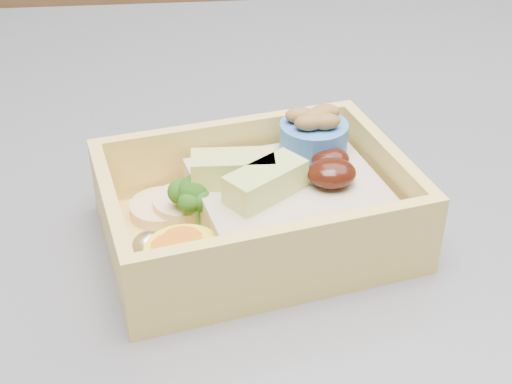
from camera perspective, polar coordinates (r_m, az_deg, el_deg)
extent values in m
cube|color=brown|center=(1.77, 1.02, 9.66)|extent=(3.20, 0.60, 0.90)
cube|color=#E6C45F|center=(0.40, 0.00, -3.35)|extent=(0.18, 0.15, 0.01)
cube|color=#E6C45F|center=(0.43, -2.30, 3.32)|extent=(0.16, 0.04, 0.04)
cube|color=#E6C45F|center=(0.34, 2.88, -5.41)|extent=(0.16, 0.04, 0.04)
cube|color=#E6C45F|center=(0.41, 10.27, 1.33)|extent=(0.03, 0.10, 0.04)
cube|color=#E6C45F|center=(0.37, -11.38, -2.63)|extent=(0.03, 0.10, 0.04)
cube|color=tan|center=(0.40, 2.73, -0.92)|extent=(0.12, 0.11, 0.03)
ellipsoid|color=black|center=(0.39, 6.06, 1.51)|extent=(0.03, 0.03, 0.01)
ellipsoid|color=black|center=(0.40, 5.96, 2.64)|extent=(0.03, 0.02, 0.01)
cube|color=#BFD36E|center=(0.37, 0.78, 0.81)|extent=(0.05, 0.04, 0.02)
cube|color=#BFD36E|center=(0.39, -1.86, 1.86)|extent=(0.05, 0.02, 0.02)
cylinder|color=#6FB05F|center=(0.40, -4.91, -1.90)|extent=(0.01, 0.01, 0.01)
sphere|color=#255814|center=(0.39, -5.02, 0.06)|extent=(0.02, 0.02, 0.02)
sphere|color=#255814|center=(0.39, -4.12, 0.29)|extent=(0.01, 0.01, 0.01)
sphere|color=#255814|center=(0.39, -6.07, 0.02)|extent=(0.01, 0.01, 0.01)
sphere|color=#255814|center=(0.38, -4.39, -0.70)|extent=(0.01, 0.01, 0.01)
sphere|color=#255814|center=(0.38, -5.33, -0.79)|extent=(0.01, 0.01, 0.01)
sphere|color=#255814|center=(0.39, -5.29, 0.34)|extent=(0.01, 0.01, 0.01)
cylinder|color=yellow|center=(0.36, -5.74, -5.55)|extent=(0.04, 0.04, 0.02)
cylinder|color=orange|center=(0.36, -5.94, -3.94)|extent=(0.02, 0.02, 0.00)
cylinder|color=orange|center=(0.35, -6.73, -4.49)|extent=(0.02, 0.02, 0.00)
cylinder|color=#D9AA7D|center=(0.41, -7.58, -1.31)|extent=(0.04, 0.04, 0.01)
cylinder|color=#D9AA7D|center=(0.41, -5.72, -0.89)|extent=(0.04, 0.04, 0.01)
ellipsoid|color=silver|center=(0.42, -3.97, 0.48)|extent=(0.02, 0.02, 0.02)
ellipsoid|color=silver|center=(0.37, -8.54, -4.36)|extent=(0.02, 0.02, 0.02)
cylinder|color=#3971C3|center=(0.42, 4.63, 4.36)|extent=(0.04, 0.04, 0.02)
ellipsoid|color=brown|center=(0.41, 4.71, 6.02)|extent=(0.02, 0.01, 0.01)
ellipsoid|color=brown|center=(0.41, 5.57, 6.39)|extent=(0.02, 0.01, 0.01)
ellipsoid|color=brown|center=(0.41, 3.54, 6.16)|extent=(0.02, 0.01, 0.01)
ellipsoid|color=brown|center=(0.40, 5.57, 5.64)|extent=(0.02, 0.01, 0.01)
ellipsoid|color=brown|center=(0.40, 4.29, 5.58)|extent=(0.02, 0.01, 0.01)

